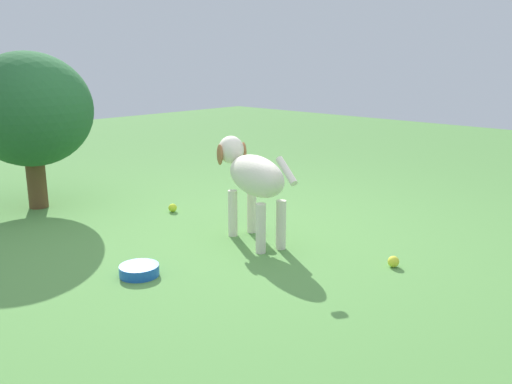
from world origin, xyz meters
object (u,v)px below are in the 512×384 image
tennis_ball_0 (393,262)px  water_bowl (139,270)px  tennis_ball_1 (173,208)px  dog (252,176)px

tennis_ball_0 → water_bowl: bearing=48.3°
tennis_ball_0 → tennis_ball_1: bearing=5.0°
tennis_ball_1 → tennis_ball_0: bearing=-175.0°
tennis_ball_0 → tennis_ball_1: 1.85m
tennis_ball_0 → dog: bearing=12.7°
water_bowl → tennis_ball_1: bearing=-46.5°
dog → tennis_ball_1: bearing=14.4°
water_bowl → dog: bearing=-92.1°
dog → tennis_ball_1: 0.99m
tennis_ball_1 → water_bowl: (-0.87, 0.92, -0.00)m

